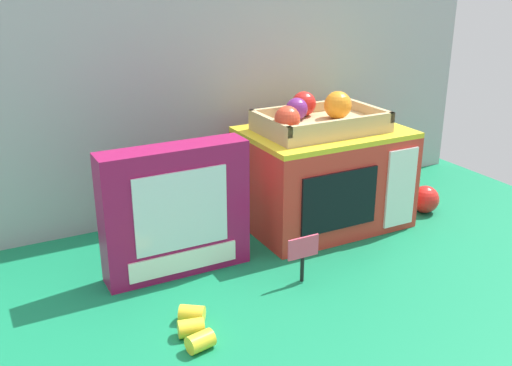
% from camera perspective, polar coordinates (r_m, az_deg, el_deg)
% --- Properties ---
extents(ground_plane, '(1.70, 1.70, 0.00)m').
position_cam_1_polar(ground_plane, '(1.37, 0.10, -6.27)').
color(ground_plane, '#147A4C').
rests_on(ground_plane, ground).
extents(display_back_panel, '(1.61, 0.03, 0.68)m').
position_cam_1_polar(display_back_panel, '(1.50, -4.91, 9.74)').
color(display_back_panel, '#A0A3A8').
rests_on(display_back_panel, ground).
extents(toy_microwave, '(0.38, 0.27, 0.24)m').
position_cam_1_polar(toy_microwave, '(1.46, 6.50, 0.56)').
color(toy_microwave, red).
rests_on(toy_microwave, ground).
extents(food_groups_crate, '(0.29, 0.19, 0.09)m').
position_cam_1_polar(food_groups_crate, '(1.41, 5.90, 6.18)').
color(food_groups_crate, tan).
rests_on(food_groups_crate, toy_microwave).
extents(cookie_set_box, '(0.31, 0.07, 0.28)m').
position_cam_1_polar(cookie_set_box, '(1.22, -7.72, -2.70)').
color(cookie_set_box, '#99144C').
rests_on(cookie_set_box, ground).
extents(price_sign, '(0.07, 0.01, 0.10)m').
position_cam_1_polar(price_sign, '(1.21, 4.54, -6.63)').
color(price_sign, black).
rests_on(price_sign, ground).
extents(loose_toy_banana, '(0.07, 0.13, 0.03)m').
position_cam_1_polar(loose_toy_banana, '(1.07, -5.94, -13.63)').
color(loose_toy_banana, yellow).
rests_on(loose_toy_banana, ground).
extents(loose_toy_apple, '(0.07, 0.07, 0.07)m').
position_cam_1_polar(loose_toy_apple, '(1.61, 15.94, -1.51)').
color(loose_toy_apple, red).
rests_on(loose_toy_apple, ground).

